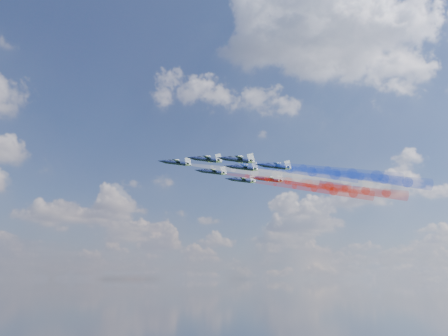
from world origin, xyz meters
TOP-DOWN VIEW (x-y plane):
  - jet_lead at (-19.97, 6.83)m, footprint 16.69×16.40m
  - trail_lead at (2.51, -11.63)m, footprint 39.29×33.53m
  - jet_inner_left at (-16.99, -8.01)m, footprint 16.69×16.40m
  - trail_inner_left at (5.49, -26.47)m, footprint 39.29×33.53m
  - jet_inner_right at (-4.82, 4.79)m, footprint 16.69×16.40m
  - trail_inner_right at (17.66, -13.67)m, footprint 39.29×33.53m
  - jet_outer_left at (-15.90, -23.91)m, footprint 16.69×16.40m
  - trail_outer_left at (6.58, -42.37)m, footprint 39.29×33.53m
  - jet_center_third at (-2.37, -10.64)m, footprint 16.69×16.40m
  - trail_center_third at (20.11, -29.11)m, footprint 39.29×33.53m
  - jet_outer_right at (10.89, 5.81)m, footprint 16.69×16.40m
  - trail_outer_right at (33.37, -12.66)m, footprint 39.29×33.53m
  - jet_rear_left at (0.00, -24.84)m, footprint 16.69×16.40m
  - trail_rear_left at (22.48, -43.31)m, footprint 39.29×33.53m
  - jet_rear_right at (13.15, -7.69)m, footprint 16.69×16.40m
  - trail_rear_right at (35.63, -26.16)m, footprint 39.29×33.53m

SIDE VIEW (x-z plane):
  - trail_rear_right at x=35.63m, z-range 158.19..168.50m
  - trail_rear_left at x=22.48m, z-range 158.40..168.71m
  - trail_outer_left at x=6.58m, z-range 158.50..168.80m
  - trail_outer_right at x=33.37m, z-range 159.77..170.07m
  - trail_center_third at x=20.11m, z-range 160.11..170.42m
  - trail_inner_right at x=17.66m, z-range 160.93..171.23m
  - trail_inner_left at x=5.49m, z-range 161.53..171.83m
  - jet_rear_right at x=13.15m, z-range 164.31..169.70m
  - jet_rear_left at x=0.00m, z-range 164.51..169.90m
  - jet_outer_left at x=-15.90m, z-range 164.61..170.00m
  - trail_lead at x=2.51m, z-range 162.71..173.02m
  - jet_outer_right at x=10.89m, z-range 165.88..171.27m
  - jet_center_third at x=-2.37m, z-range 166.23..171.62m
  - jet_inner_right at x=-4.82m, z-range 167.04..172.43m
  - jet_inner_left at x=-16.99m, z-range 167.64..173.03m
  - jet_lead at x=-19.97m, z-range 168.82..174.21m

